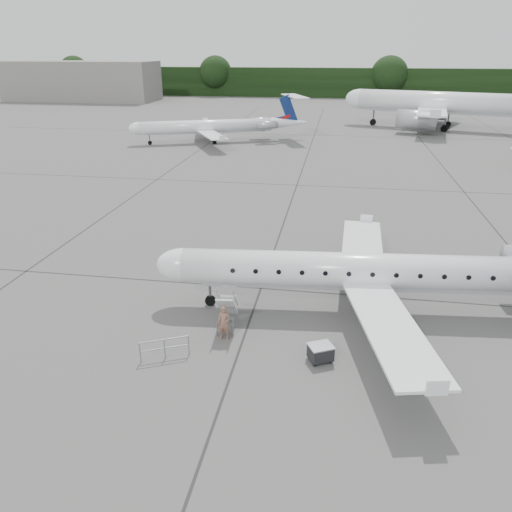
# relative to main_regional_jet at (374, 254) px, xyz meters

# --- Properties ---
(ground) EXTENTS (320.00, 320.00, 0.00)m
(ground) POSITION_rel_main_regional_jet_xyz_m (-1.27, -2.65, -3.30)
(ground) COLOR #5B5B59
(ground) RESTS_ON ground
(treeline) EXTENTS (260.00, 4.00, 8.00)m
(treeline) POSITION_rel_main_regional_jet_xyz_m (-1.27, 127.35, 0.70)
(treeline) COLOR black
(treeline) RESTS_ON ground
(terminal_building) EXTENTS (40.00, 14.00, 10.00)m
(terminal_building) POSITION_rel_main_regional_jet_xyz_m (-71.27, 107.35, 1.70)
(terminal_building) COLOR slate
(terminal_building) RESTS_ON ground
(main_regional_jet) EXTENTS (27.36, 20.84, 6.60)m
(main_regional_jet) POSITION_rel_main_regional_jet_xyz_m (0.00, 0.00, 0.00)
(main_regional_jet) COLOR white
(main_regional_jet) RESTS_ON ground
(airstair) EXTENTS (1.06, 2.33, 2.07)m
(airstair) POSITION_rel_main_regional_jet_xyz_m (-7.22, -2.78, -2.27)
(airstair) COLOR white
(airstair) RESTS_ON ground
(passenger) EXTENTS (0.69, 0.48, 1.80)m
(passenger) POSITION_rel_main_regional_jet_xyz_m (-7.10, -4.06, -2.40)
(passenger) COLOR #855A48
(passenger) RESTS_ON ground
(safety_railing) EXTENTS (2.02, 1.03, 1.00)m
(safety_railing) POSITION_rel_main_regional_jet_xyz_m (-9.42, -6.13, -2.80)
(safety_railing) COLOR gray
(safety_railing) RESTS_ON ground
(baggage_cart) EXTENTS (1.28, 1.19, 0.88)m
(baggage_cart) POSITION_rel_main_regional_jet_xyz_m (-2.39, -5.18, -2.86)
(baggage_cart) COLOR black
(baggage_cart) RESTS_ON ground
(bg_narrowbody) EXTENTS (40.76, 34.09, 12.59)m
(bg_narrowbody) POSITION_rel_main_regional_jet_xyz_m (14.44, 68.95, 2.99)
(bg_narrowbody) COLOR white
(bg_narrowbody) RESTS_ON ground
(bg_regional_left) EXTENTS (30.24, 26.28, 6.64)m
(bg_regional_left) POSITION_rel_main_regional_jet_xyz_m (-21.75, 49.26, 0.02)
(bg_regional_left) COLOR white
(bg_regional_left) RESTS_ON ground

